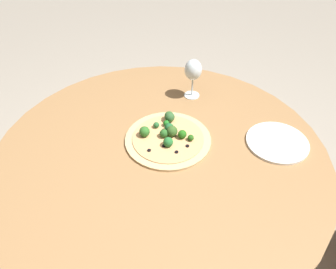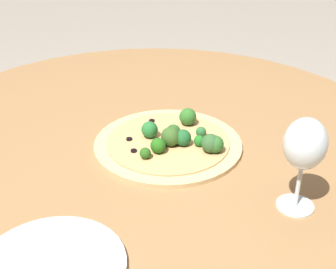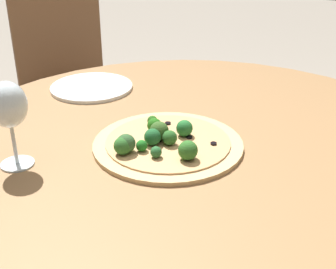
% 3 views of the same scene
% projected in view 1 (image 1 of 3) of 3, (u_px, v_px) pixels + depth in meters
% --- Properties ---
extents(ground_plane, '(12.00, 12.00, 0.00)m').
position_uv_depth(ground_plane, '(162.00, 248.00, 1.72)').
color(ground_plane, gray).
extents(dining_table, '(1.28, 1.28, 0.71)m').
position_uv_depth(dining_table, '(161.00, 161.00, 1.29)').
color(dining_table, olive).
rests_on(dining_table, ground_plane).
extents(pizza, '(0.34, 0.34, 0.06)m').
position_uv_depth(pizza, '(168.00, 136.00, 1.29)').
color(pizza, tan).
rests_on(pizza, dining_table).
extents(wine_glass, '(0.08, 0.08, 0.19)m').
position_uv_depth(wine_glass, '(193.00, 71.00, 1.44)').
color(wine_glass, silver).
rests_on(wine_glass, dining_table).
extents(plate_near, '(0.24, 0.24, 0.01)m').
position_uv_depth(plate_near, '(277.00, 142.00, 1.28)').
color(plate_near, white).
rests_on(plate_near, dining_table).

